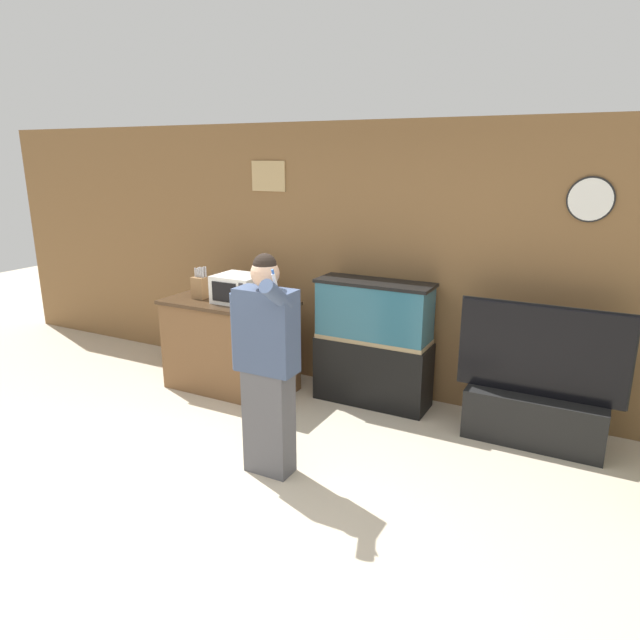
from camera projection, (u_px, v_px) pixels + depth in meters
ground_plane at (229, 518)px, 3.74m from camera, size 18.00×18.00×0.00m
wall_back_paneled at (378, 262)px, 5.47m from camera, size 10.00×0.08×2.60m
counter_island at (230, 345)px, 5.70m from camera, size 1.30×0.66×0.92m
microwave at (239, 289)px, 5.50m from camera, size 0.44×0.39×0.27m
knife_block at (200, 287)px, 5.66m from camera, size 0.14×0.11×0.32m
aquarium_on_stand at (373, 343)px, 5.34m from camera, size 1.09×0.38×1.19m
tv_on_stand at (536, 403)px, 4.64m from camera, size 1.32×0.40×1.17m
person_standing at (266, 363)px, 4.07m from camera, size 0.52×0.39×1.65m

